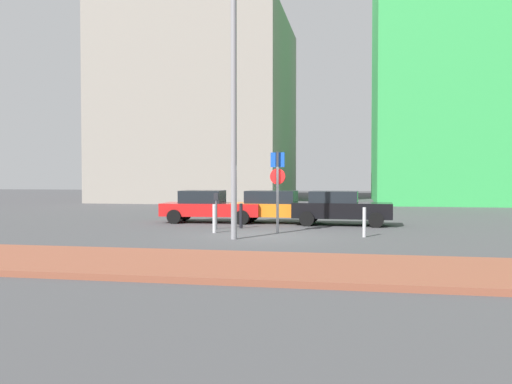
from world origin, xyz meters
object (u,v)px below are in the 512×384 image
object	(u,v)px
traffic_bollard_mid	(241,216)
street_lamp	(234,93)
parked_car_orange	(276,206)
parked_car_black	(340,207)
traffic_bollard_far	(214,219)
parking_meter	(216,206)
traffic_bollard_near	(364,222)
parked_car_red	(210,206)
parking_sign_post	(278,182)

from	to	relation	value
traffic_bollard_mid	street_lamp	bearing A→B (deg)	-81.31
parked_car_orange	parked_car_black	xyz separation A→B (m)	(2.93, -0.52, 0.00)
parked_car_orange	traffic_bollard_far	world-z (taller)	parked_car_orange
traffic_bollard_mid	traffic_bollard_far	world-z (taller)	traffic_bollard_far
parked_car_black	parked_car_orange	bearing A→B (deg)	169.87
parking_meter	traffic_bollard_near	distance (m)	6.14
parked_car_red	traffic_bollard_near	xyz separation A→B (m)	(6.99, -4.77, -0.22)
parking_meter	traffic_bollard_near	world-z (taller)	parking_meter
parked_car_orange	traffic_bollard_near	size ratio (longest dim) A/B	4.04
parked_car_black	traffic_bollard_far	bearing A→B (deg)	-138.44
street_lamp	traffic_bollard_mid	xyz separation A→B (m)	(-0.57, 3.76, -4.45)
parked_car_black	parking_sign_post	size ratio (longest dim) A/B	1.41
parking_meter	street_lamp	xyz separation A→B (m)	(1.49, -3.23, 4.01)
parked_car_red	traffic_bollard_near	world-z (taller)	parked_car_red
street_lamp	parking_sign_post	bearing A→B (deg)	61.53
street_lamp	traffic_bollard_far	bearing A→B (deg)	122.74
parked_car_black	parking_sign_post	bearing A→B (deg)	-120.63
parked_car_red	parking_meter	bearing A→B (deg)	-69.44
parked_car_black	traffic_bollard_near	bearing A→B (deg)	-77.82
parking_sign_post	parking_meter	world-z (taller)	parking_sign_post
parking_meter	traffic_bollard_far	distance (m)	1.46
parked_car_black	traffic_bollard_far	world-z (taller)	parked_car_black
traffic_bollard_far	parked_car_red	bearing A→B (deg)	107.97
parked_car_red	street_lamp	size ratio (longest dim) A/B	0.54
parked_car_orange	traffic_bollard_far	size ratio (longest dim) A/B	3.92
parked_car_orange	traffic_bollard_near	distance (m)	6.34
parking_meter	traffic_bollard_far	size ratio (longest dim) A/B	1.35
parking_sign_post	parking_meter	bearing A→B (deg)	158.45
parked_car_red	parking_meter	distance (m)	3.20
parked_car_black	street_lamp	world-z (taller)	street_lamp
parked_car_red	parked_car_black	size ratio (longest dim) A/B	1.08
parked_car_orange	parked_car_black	distance (m)	2.97
parking_sign_post	traffic_bollard_far	size ratio (longest dim) A/B	2.83
parked_car_orange	street_lamp	xyz separation A→B (m)	(-0.48, -6.46, 4.18)
parked_car_red	parking_meter	size ratio (longest dim) A/B	3.19
parked_car_red	parked_car_orange	xyz separation A→B (m)	(3.09, 0.23, 0.02)
traffic_bollard_near	traffic_bollard_far	distance (m)	5.58
parked_car_red	parking_meter	xyz separation A→B (m)	(1.12, -3.00, 0.19)
parked_car_red	street_lamp	world-z (taller)	street_lamp
parked_car_red	parked_car_orange	world-z (taller)	parked_car_red
traffic_bollard_mid	traffic_bollard_far	distance (m)	2.00
parked_car_orange	parked_car_black	bearing A→B (deg)	-10.13
street_lamp	traffic_bollard_far	world-z (taller)	street_lamp
parking_sign_post	street_lamp	distance (m)	3.91
parking_meter	parked_car_black	bearing A→B (deg)	28.93
street_lamp	traffic_bollard_mid	size ratio (longest dim) A/B	8.45
parked_car_orange	traffic_bollard_mid	size ratio (longest dim) A/B	4.17
traffic_bollard_near	traffic_bollard_mid	xyz separation A→B (m)	(-4.95, 2.30, -0.02)
traffic_bollard_near	traffic_bollard_mid	distance (m)	5.46
traffic_bollard_near	parking_meter	bearing A→B (deg)	163.16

